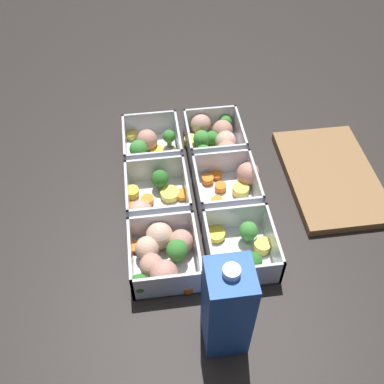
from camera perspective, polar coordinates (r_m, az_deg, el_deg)
name	(u,v)px	position (r m, az deg, el deg)	size (l,w,h in m)	color
ground_plane	(192,199)	(0.91, 0.00, -0.89)	(4.00, 4.00, 0.00)	#282321
container_near_left	(150,146)	(0.99, -5.35, 5.89)	(0.15, 0.12, 0.06)	silver
container_near_center	(154,198)	(0.89, -4.82, -0.74)	(0.14, 0.14, 0.06)	silver
container_near_right	(162,255)	(0.80, -3.78, -7.96)	(0.14, 0.13, 0.06)	silver
container_far_left	(215,139)	(1.00, 2.92, 6.76)	(0.16, 0.13, 0.06)	silver
container_far_center	(233,187)	(0.91, 5.20, 0.61)	(0.15, 0.15, 0.06)	silver
container_far_right	(238,252)	(0.81, 5.93, -7.56)	(0.15, 0.14, 0.06)	silver
juice_carton	(227,308)	(0.67, 4.47, -14.48)	(0.07, 0.07, 0.20)	blue
cutting_board	(330,176)	(0.99, 17.17, 1.96)	(0.28, 0.18, 0.02)	olive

